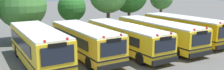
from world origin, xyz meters
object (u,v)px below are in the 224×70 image
(school_bus_1, at_px, (85,40))
(school_bus_4, at_px, (183,28))
(tree_1, at_px, (21,4))
(school_bus_0, at_px, (38,45))
(tree_2, at_px, (71,7))
(school_bus_3, at_px, (158,32))
(school_bus_2, at_px, (125,37))

(school_bus_1, relative_size, school_bus_4, 0.94)
(school_bus_1, bearing_deg, school_bus_4, 178.58)
(school_bus_1, distance_m, tree_1, 9.04)
(school_bus_0, relative_size, tree_1, 1.48)
(tree_2, bearing_deg, tree_1, -174.80)
(school_bus_4, bearing_deg, tree_1, -29.61)
(school_bus_1, xyz_separation_m, school_bus_3, (7.46, -0.28, -0.02))
(school_bus_1, bearing_deg, tree_2, -105.06)
(school_bus_1, height_order, school_bus_3, school_bus_1)
(school_bus_0, xyz_separation_m, school_bus_3, (11.20, -0.19, -0.10))
(school_bus_4, relative_size, tree_2, 2.00)
(school_bus_3, relative_size, school_bus_4, 1.06)
(school_bus_0, distance_m, school_bus_4, 14.93)
(school_bus_0, distance_m, school_bus_2, 7.43)
(school_bus_2, bearing_deg, tree_1, -50.07)
(school_bus_2, height_order, school_bus_4, school_bus_4)
(school_bus_2, height_order, tree_1, tree_1)
(school_bus_3, height_order, school_bus_4, school_bus_4)
(school_bus_1, height_order, school_bus_4, school_bus_4)
(school_bus_2, bearing_deg, school_bus_1, -6.73)
(school_bus_3, height_order, tree_1, tree_1)
(tree_1, bearing_deg, school_bus_4, -28.12)
(school_bus_1, distance_m, tree_2, 8.88)
(school_bus_3, relative_size, tree_2, 2.13)
(school_bus_1, height_order, school_bus_2, school_bus_1)
(tree_1, bearing_deg, school_bus_1, -65.98)
(school_bus_1, relative_size, tree_2, 1.87)
(school_bus_3, xyz_separation_m, school_bus_4, (3.74, 0.32, 0.07))
(school_bus_1, xyz_separation_m, tree_1, (-3.53, 7.91, 2.60))
(school_bus_0, distance_m, school_bus_3, 11.20)
(tree_2, bearing_deg, school_bus_3, -57.90)
(school_bus_0, xyz_separation_m, school_bus_1, (3.73, 0.09, -0.09))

